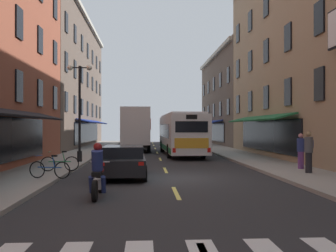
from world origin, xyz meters
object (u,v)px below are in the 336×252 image
street_lamp_twin (80,108)px  sedan_near (137,140)px  pedestrian_near (309,151)px  bicycle_near (50,169)px  box_truck (136,129)px  transit_bus (181,134)px  bicycle_mid (60,163)px  motorcycle_rider (98,174)px  sedan_mid (124,161)px  pedestrian_mid (301,151)px

street_lamp_twin → sedan_near: bearing=82.1°
pedestrian_near → bicycle_near: bearing=44.6°
box_truck → sedan_near: size_ratio=1.64×
transit_bus → bicycle_mid: size_ratio=6.58×
motorcycle_rider → street_lamp_twin: 11.19m
street_lamp_twin → box_truck: bearing=75.0°
sedan_mid → bicycle_near: (-2.78, -1.30, -0.18)m
bicycle_near → sedan_near: bearing=84.4°
box_truck → bicycle_near: size_ratio=4.46×
sedan_mid → bicycle_near: sedan_mid is taller
transit_bus → motorcycle_rider: (-4.18, -17.44, -0.94)m
pedestrian_near → street_lamp_twin: street_lamp_twin is taller
box_truck → bicycle_mid: box_truck is taller
pedestrian_mid → motorcycle_rider: bearing=177.6°
box_truck → sedan_mid: 17.35m
bicycle_mid → transit_bus: bearing=60.5°
box_truck → pedestrian_mid: size_ratio=4.41×
pedestrian_near → street_lamp_twin: 12.72m
transit_bus → pedestrian_near: size_ratio=6.19×
transit_bus → box_truck: bearing=128.0°
motorcycle_rider → sedan_near: bearing=89.1°
bicycle_mid → pedestrian_mid: size_ratio=1.01×
motorcycle_rider → street_lamp_twin: street_lamp_twin is taller
sedan_near → motorcycle_rider: size_ratio=2.20×
transit_bus → sedan_near: (-3.67, 14.03, -0.97)m
bicycle_mid → street_lamp_twin: 5.56m
box_truck → street_lamp_twin: 11.77m
pedestrian_mid → street_lamp_twin: bearing=121.2°
motorcycle_rider → street_lamp_twin: size_ratio=0.37×
pedestrian_mid → street_lamp_twin: 12.34m
bicycle_near → pedestrian_mid: pedestrian_mid is taller
sedan_mid → pedestrian_near: pedestrian_near is taller
sedan_near → street_lamp_twin: street_lamp_twin is taller
box_truck → pedestrian_near: 19.18m
bicycle_mid → motorcycle_rider: bearing=-67.4°
transit_bus → pedestrian_mid: size_ratio=6.66×
bicycle_near → bicycle_mid: bearing=93.7°
street_lamp_twin → pedestrian_near: bearing=-29.4°
sedan_mid → pedestrian_mid: size_ratio=2.65×
motorcycle_rider → bicycle_near: (-2.26, 3.33, -0.21)m
bicycle_mid → box_truck: bearing=79.2°
box_truck → bicycle_near: box_truck is taller
motorcycle_rider → pedestrian_mid: (8.89, 6.13, 0.30)m
sedan_mid → pedestrian_mid: bearing=10.1°
transit_bus → sedan_mid: transit_bus is taller
transit_bus → pedestrian_mid: transit_bus is taller
bicycle_mid → street_lamp_twin: (0.05, 4.84, 2.74)m
transit_bus → bicycle_mid: 13.42m
transit_bus → street_lamp_twin: street_lamp_twin is taller
transit_bus → box_truck: (-3.52, 4.50, 0.30)m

